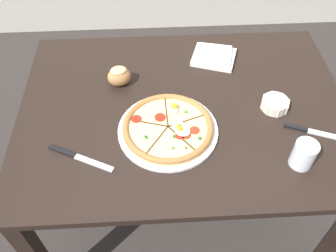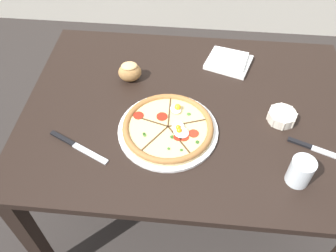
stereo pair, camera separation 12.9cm
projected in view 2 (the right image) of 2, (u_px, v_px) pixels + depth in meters
The scene contains 9 objects.
ground_plane at pixel (183, 202), 1.95m from camera, with size 12.00×12.00×0.00m, color #2D2826.
dining_table at pixel (188, 124), 1.46m from camera, with size 1.29×0.95×0.74m.
pizza at pixel (168, 128), 1.30m from camera, with size 0.37×0.37×0.05m.
ramekin_bowl at pixel (282, 116), 1.33m from camera, with size 0.11×0.11×0.04m.
napkin_folded at pixel (229, 61), 1.55m from camera, with size 0.22×0.20×0.04m.
bread_piece_near at pixel (130, 71), 1.47m from camera, with size 0.11×0.09×0.09m.
knife_main at pixel (78, 147), 1.26m from camera, with size 0.24×0.13×0.01m.
knife_spare at pixel (316, 149), 1.26m from camera, with size 0.20×0.09×0.01m.
water_glass at pixel (300, 172), 1.14m from camera, with size 0.08×0.08×0.10m.
Camera 2 is at (0.01, -0.96, 1.75)m, focal length 38.00 mm.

